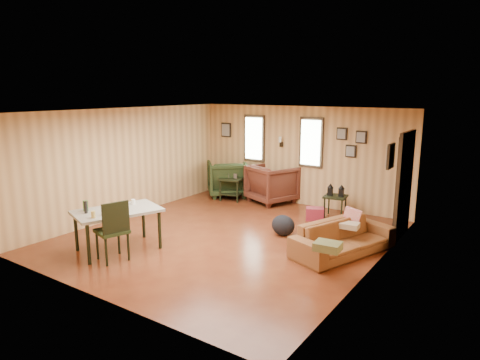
# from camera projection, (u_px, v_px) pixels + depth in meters

# --- Properties ---
(room) EXTENTS (5.54, 6.04, 2.44)m
(room) POSITION_uv_depth(u_px,v_px,m) (244.00, 174.00, 8.12)
(room) COLOR brown
(room) RESTS_ON ground
(sofa) EXTENTS (1.21, 2.01, 0.76)m
(sofa) POSITION_uv_depth(u_px,v_px,m) (344.00, 233.00, 7.32)
(sofa) COLOR brown
(sofa) RESTS_ON ground
(recliner_brown) EXTENTS (1.30, 1.26, 1.05)m
(recliner_brown) POSITION_uv_depth(u_px,v_px,m) (272.00, 182.00, 10.68)
(recliner_brown) COLOR #532519
(recliner_brown) RESTS_ON ground
(recliner_green) EXTENTS (1.36, 1.36, 1.03)m
(recliner_green) POSITION_uv_depth(u_px,v_px,m) (227.00, 177.00, 11.37)
(recliner_green) COLOR #222D14
(recliner_green) RESTS_ON ground
(end_table) EXTENTS (0.66, 0.62, 0.71)m
(end_table) POSITION_uv_depth(u_px,v_px,m) (232.00, 185.00, 10.91)
(end_table) COLOR black
(end_table) RESTS_ON ground
(side_table) EXTENTS (0.53, 0.53, 0.76)m
(side_table) POSITION_uv_depth(u_px,v_px,m) (336.00, 195.00, 9.41)
(side_table) COLOR black
(side_table) RESTS_ON ground
(cooler) EXTENTS (0.46, 0.41, 0.27)m
(cooler) POSITION_uv_depth(u_px,v_px,m) (315.00, 214.00, 9.29)
(cooler) COLOR maroon
(cooler) RESTS_ON ground
(backpack) EXTENTS (0.54, 0.45, 0.41)m
(backpack) POSITION_uv_depth(u_px,v_px,m) (283.00, 225.00, 8.28)
(backpack) COLOR black
(backpack) RESTS_ON ground
(sofa_pillows) EXTENTS (0.53, 1.66, 0.34)m
(sofa_pillows) POSITION_uv_depth(u_px,v_px,m) (340.00, 233.00, 6.96)
(sofa_pillows) COLOR brown
(sofa_pillows) RESTS_ON sofa
(dining_table) EXTENTS (1.31, 1.64, 0.94)m
(dining_table) POSITION_uv_depth(u_px,v_px,m) (116.00, 213.00, 7.44)
(dining_table) COLOR gray
(dining_table) RESTS_ON ground
(dining_chair) EXTENTS (0.58, 0.58, 1.03)m
(dining_chair) POSITION_uv_depth(u_px,v_px,m) (113.00, 228.00, 6.95)
(dining_chair) COLOR #222D14
(dining_chair) RESTS_ON ground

